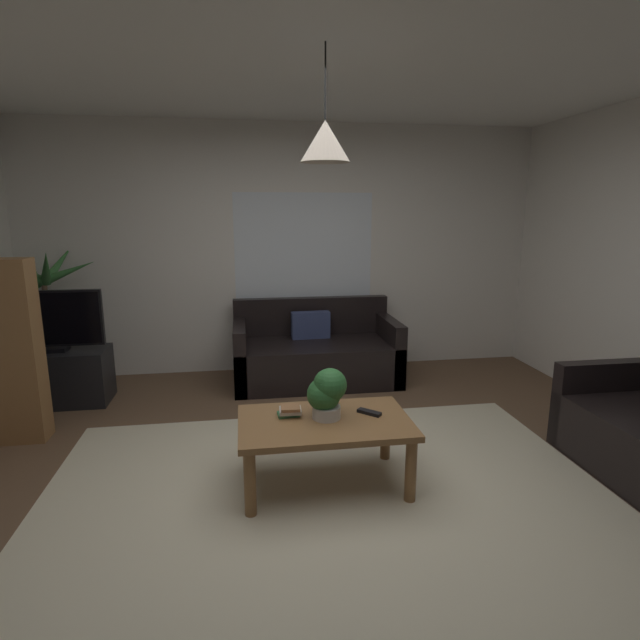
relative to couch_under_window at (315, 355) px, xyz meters
The scene contains 16 objects.
floor 2.17m from the couch_under_window, 96.38° to the right, with size 5.46×5.24×0.02m, color brown.
rug 2.36m from the couch_under_window, 95.84° to the right, with size 3.55×2.88×0.01m, color beige.
wall_back 1.19m from the couch_under_window, 115.00° to the left, with size 5.58×0.06×2.63m, color silver.
ceiling 3.20m from the couch_under_window, 96.38° to the right, with size 5.46×5.24×0.02m, color white.
window_pane 1.16m from the couch_under_window, 96.35° to the left, with size 1.49×0.01×1.19m, color white.
couch_under_window is the anchor object (origin of this frame).
coffee_table 2.04m from the couch_under_window, 96.69° to the right, with size 1.08×0.67×0.45m.
book_on_table_0 1.99m from the couch_under_window, 103.39° to the right, with size 0.14×0.08×0.02m, color #387247.
book_on_table_1 1.99m from the couch_under_window, 103.03° to the right, with size 0.14×0.12×0.03m, color beige.
book_on_table_2 2.01m from the couch_under_window, 102.95° to the right, with size 0.12×0.11×0.02m, color #99663F.
remote_on_table_0 1.99m from the couch_under_window, 88.20° to the right, with size 0.05×0.16×0.02m, color black.
potted_plant_on_table 2.04m from the couch_under_window, 96.29° to the right, with size 0.25×0.22×0.33m.
tv_stand 2.43m from the couch_under_window, behind, with size 0.90×0.44×0.50m, color black.
tv 2.49m from the couch_under_window, behind, with size 0.90×0.16×0.55m.
potted_palm_corner 2.65m from the couch_under_window, behind, with size 0.97×0.82×1.44m.
pendant_lamp 2.75m from the couch_under_window, 96.69° to the right, with size 0.28×0.28×0.63m.
Camera 1 is at (-0.49, -2.83, 1.75)m, focal length 28.32 mm.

